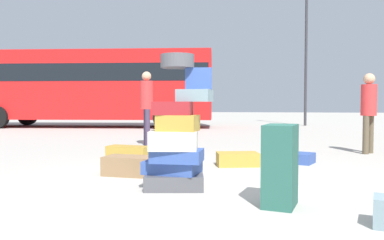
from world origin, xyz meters
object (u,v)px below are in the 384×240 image
at_px(person_bearded_onlooker, 147,101).
at_px(lamp_post, 306,27).
at_px(suitcase_teal_left_side, 280,165).
at_px(parked_bus, 90,84).
at_px(suitcase_navy_white_trunk, 294,158).
at_px(suitcase_tan_right_side, 238,159).
at_px(suitcase_slate_foreground_far, 181,159).
at_px(suitcase_tower, 177,138).
at_px(suitcase_tan_foreground_near, 129,152).
at_px(person_tourist_with_camera, 369,106).
at_px(suitcase_brown_upright_blue, 129,166).

xyz_separation_m(person_bearded_onlooker, lamp_post, (4.86, 9.18, 3.38)).
height_order(suitcase_teal_left_side, parked_bus, parked_bus).
height_order(suitcase_navy_white_trunk, suitcase_tan_right_side, suitcase_tan_right_side).
bearing_deg(lamp_post, suitcase_teal_left_side, -98.58).
xyz_separation_m(suitcase_navy_white_trunk, lamp_post, (1.70, 11.33, 4.34)).
height_order(parked_bus, lamp_post, lamp_post).
xyz_separation_m(suitcase_slate_foreground_far, lamp_post, (3.52, 12.07, 4.29)).
bearing_deg(suitcase_tower, suitcase_tan_foreground_near, 120.06).
relative_size(suitcase_tower, suitcase_tan_foreground_near, 2.00).
relative_size(suitcase_tan_foreground_near, person_bearded_onlooker, 0.45).
bearing_deg(suitcase_tan_right_side, suitcase_navy_white_trunk, 14.56).
relative_size(suitcase_navy_white_trunk, person_bearded_onlooker, 0.35).
distance_m(suitcase_tower, person_bearded_onlooker, 4.74).
bearing_deg(person_tourist_with_camera, suitcase_brown_upright_blue, -15.08).
xyz_separation_m(suitcase_navy_white_trunk, suitcase_teal_left_side, (-0.44, -2.87, 0.31)).
distance_m(suitcase_slate_foreground_far, person_tourist_with_camera, 4.14).
bearing_deg(suitcase_brown_upright_blue, suitcase_navy_white_trunk, 38.71).
height_order(suitcase_brown_upright_blue, suitcase_teal_left_side, suitcase_teal_left_side).
distance_m(suitcase_tower, suitcase_navy_white_trunk, 2.82).
height_order(suitcase_navy_white_trunk, parked_bus, parked_bus).
relative_size(suitcase_tower, lamp_post, 0.23).
xyz_separation_m(suitcase_tan_foreground_near, parked_bus, (-4.62, 8.96, 1.72)).
bearing_deg(suitcase_tan_foreground_near, person_bearded_onlooker, 109.39).
bearing_deg(suitcase_teal_left_side, suitcase_navy_white_trunk, 95.33).
distance_m(person_bearded_onlooker, person_tourist_with_camera, 4.81).
distance_m(suitcase_tower, suitcase_tan_foreground_near, 2.73).
bearing_deg(parked_bus, suitcase_slate_foreground_far, -64.81).
bearing_deg(suitcase_navy_white_trunk, person_tourist_with_camera, 65.98).
bearing_deg(suitcase_tan_foreground_near, person_tourist_with_camera, 30.34).
distance_m(suitcase_teal_left_side, parked_bus, 13.90).
relative_size(suitcase_tan_foreground_near, suitcase_teal_left_side, 0.98).
xyz_separation_m(suitcase_teal_left_side, lamp_post, (2.14, 14.20, 4.03)).
distance_m(suitcase_navy_white_trunk, lamp_post, 12.26).
bearing_deg(person_bearded_onlooker, person_tourist_with_camera, 57.56).
xyz_separation_m(suitcase_tan_right_side, parked_bus, (-6.61, 9.47, 1.73)).
bearing_deg(suitcase_brown_upright_blue, lamp_post, 78.77).
height_order(suitcase_slate_foreground_far, parked_bus, parked_bus).
distance_m(suitcase_navy_white_trunk, suitcase_brown_upright_blue, 2.85).
xyz_separation_m(suitcase_brown_upright_blue, parked_bus, (-5.14, 10.51, 1.70)).
bearing_deg(suitcase_teal_left_side, suitcase_slate_foreground_far, 136.95).
distance_m(suitcase_teal_left_side, lamp_post, 14.92).
xyz_separation_m(suitcase_tan_foreground_near, person_bearded_onlooker, (-0.24, 2.12, 0.93)).
distance_m(person_tourist_with_camera, parked_bus, 11.88).
xyz_separation_m(suitcase_tower, suitcase_teal_left_side, (1.13, -0.58, -0.20)).
xyz_separation_m(suitcase_teal_left_side, person_bearded_onlooker, (-2.72, 5.02, 0.65)).
bearing_deg(suitcase_tan_right_side, person_bearded_onlooker, 117.74).
relative_size(person_tourist_with_camera, parked_bus, 0.15).
bearing_deg(suitcase_tower, suitcase_navy_white_trunk, 55.44).
bearing_deg(lamp_post, suitcase_slate_foreground_far, -106.24).
distance_m(suitcase_slate_foreground_far, person_bearded_onlooker, 3.32).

